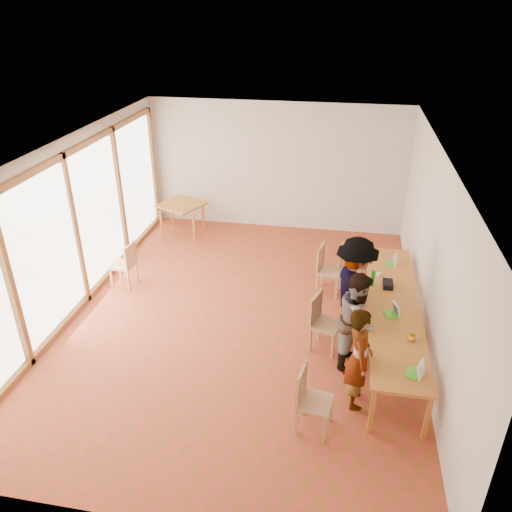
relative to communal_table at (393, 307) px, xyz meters
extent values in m
plane|color=#AA3E29|center=(-2.50, 0.34, -0.70)|extent=(8.00, 8.00, 0.00)
cube|color=beige|center=(-2.50, 4.34, 0.80)|extent=(6.00, 0.10, 3.00)
cube|color=beige|center=(-2.50, -3.66, 0.80)|extent=(6.00, 0.10, 3.00)
cube|color=beige|center=(0.50, 0.34, 0.80)|extent=(0.10, 8.00, 3.00)
cube|color=white|center=(-5.46, 0.34, 0.80)|extent=(0.10, 8.00, 3.00)
cube|color=white|center=(-2.50, 0.34, 2.32)|extent=(6.00, 8.00, 0.04)
cube|color=orange|center=(0.00, 0.00, 0.02)|extent=(0.80, 4.00, 0.05)
cube|color=orange|center=(-0.34, -1.94, -0.35)|extent=(0.06, 0.06, 0.70)
cube|color=orange|center=(-0.34, 1.94, -0.35)|extent=(0.06, 0.06, 0.70)
cube|color=orange|center=(0.34, -1.94, -0.35)|extent=(0.06, 0.06, 0.70)
cube|color=orange|center=(0.34, 1.94, -0.35)|extent=(0.06, 0.06, 0.70)
cube|color=orange|center=(-4.60, 3.54, 0.02)|extent=(0.90, 0.90, 0.05)
cube|color=orange|center=(-4.99, 3.15, -0.35)|extent=(0.05, 0.05, 0.70)
cube|color=orange|center=(-4.99, 3.93, -0.35)|extent=(0.05, 0.05, 0.70)
cube|color=orange|center=(-4.21, 3.15, -0.35)|extent=(0.05, 0.05, 0.70)
cube|color=orange|center=(-4.21, 3.93, -0.35)|extent=(0.05, 0.05, 0.70)
cube|color=tan|center=(-1.06, -2.00, -0.27)|extent=(0.48, 0.48, 0.04)
cube|color=tan|center=(-1.25, -1.97, -0.03)|extent=(0.11, 0.42, 0.44)
cube|color=tan|center=(-1.01, -0.29, -0.25)|extent=(0.56, 0.56, 0.04)
cube|color=tan|center=(-1.20, -0.23, 0.00)|extent=(0.18, 0.43, 0.46)
cube|color=tan|center=(-1.05, 1.47, -0.26)|extent=(0.52, 0.52, 0.04)
cube|color=tan|center=(-1.24, 1.51, -0.01)|extent=(0.13, 0.44, 0.46)
cube|color=tan|center=(-0.68, 1.61, -0.27)|extent=(0.46, 0.46, 0.04)
cube|color=tan|center=(-0.87, 1.63, -0.04)|extent=(0.09, 0.42, 0.44)
cube|color=tan|center=(-5.00, 1.02, -0.28)|extent=(0.44, 0.44, 0.04)
cube|color=tan|center=(-4.81, 1.01, -0.04)|extent=(0.06, 0.41, 0.43)
imported|color=gray|center=(-0.54, -1.43, 0.06)|extent=(0.42, 0.59, 1.52)
imported|color=gray|center=(-0.56, -0.55, 0.07)|extent=(0.72, 0.85, 1.56)
imported|color=gray|center=(-0.63, 0.10, 0.19)|extent=(0.94, 1.29, 1.79)
cube|color=#4FC324|center=(0.14, -1.60, 0.06)|extent=(0.26, 0.29, 0.03)
cube|color=white|center=(0.22, -1.63, 0.15)|extent=(0.15, 0.23, 0.20)
cube|color=#4FC324|center=(-0.07, -0.29, 0.06)|extent=(0.23, 0.28, 0.02)
cube|color=white|center=(0.01, -0.26, 0.14)|extent=(0.14, 0.22, 0.19)
cube|color=#4FC324|center=(0.02, 1.38, 0.06)|extent=(0.21, 0.25, 0.02)
cube|color=white|center=(0.10, 1.36, 0.14)|extent=(0.12, 0.21, 0.18)
imported|color=yellow|center=(0.19, -0.89, 0.09)|extent=(0.14, 0.14, 0.09)
cylinder|color=#137A16|center=(-0.33, 0.55, 0.19)|extent=(0.07, 0.07, 0.28)
cylinder|color=silver|center=(-0.08, 0.66, 0.09)|extent=(0.07, 0.07, 0.09)
cylinder|color=white|center=(-0.20, 0.89, 0.08)|extent=(0.08, 0.08, 0.06)
cube|color=#D34C84|center=(0.02, 1.64, 0.05)|extent=(0.05, 0.10, 0.01)
cube|color=black|center=(-0.07, 0.55, 0.09)|extent=(0.16, 0.26, 0.09)
camera|label=1|loc=(-0.95, -6.84, 4.33)|focal=35.00mm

